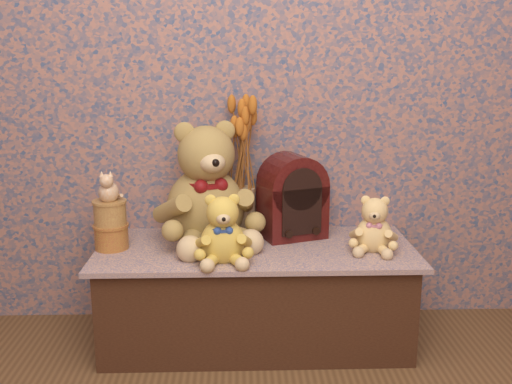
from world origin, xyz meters
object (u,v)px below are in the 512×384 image
(ceramic_vase, at_px, (241,211))
(teddy_large, at_px, (205,177))
(teddy_medium, at_px, (223,225))
(biscuit_tin_lower, at_px, (111,237))
(cathedral_radio, at_px, (292,196))
(teddy_small, at_px, (374,221))
(cat_figurine, at_px, (108,185))

(ceramic_vase, bearing_deg, teddy_large, -154.72)
(teddy_medium, height_order, biscuit_tin_lower, teddy_medium)
(teddy_medium, relative_size, cathedral_radio, 0.78)
(teddy_medium, xyz_separation_m, teddy_small, (0.60, 0.10, -0.02))
(cathedral_radio, xyz_separation_m, cat_figurine, (-0.74, -0.14, 0.08))
(cathedral_radio, bearing_deg, teddy_large, 166.40)
(teddy_medium, height_order, cathedral_radio, cathedral_radio)
(teddy_small, xyz_separation_m, ceramic_vase, (-0.53, 0.22, -0.02))
(cathedral_radio, distance_m, biscuit_tin_lower, 0.76)
(teddy_medium, distance_m, cathedral_radio, 0.41)
(cathedral_radio, relative_size, ceramic_vase, 1.73)
(cathedral_radio, relative_size, cat_figurine, 2.76)
(teddy_medium, xyz_separation_m, ceramic_vase, (0.07, 0.32, -0.04))
(teddy_large, xyz_separation_m, teddy_small, (0.67, -0.15, -0.15))
(teddy_large, bearing_deg, biscuit_tin_lower, 177.44)
(teddy_large, relative_size, teddy_medium, 1.93)
(teddy_small, distance_m, cat_figurine, 1.06)
(biscuit_tin_lower, bearing_deg, cat_figurine, 0.00)
(teddy_small, height_order, cat_figurine, cat_figurine)
(ceramic_vase, bearing_deg, biscuit_tin_lower, -161.74)
(teddy_small, relative_size, biscuit_tin_lower, 1.78)
(teddy_medium, relative_size, ceramic_vase, 1.35)
(cat_figurine, bearing_deg, cathedral_radio, 8.53)
(ceramic_vase, relative_size, biscuit_tin_lower, 1.54)
(cathedral_radio, height_order, ceramic_vase, cathedral_radio)
(biscuit_tin_lower, relative_size, cat_figurine, 1.04)
(biscuit_tin_lower, xyz_separation_m, cat_figurine, (0.00, 0.00, 0.21))
(cat_figurine, bearing_deg, teddy_medium, -20.43)
(cat_figurine, bearing_deg, teddy_large, 13.21)
(ceramic_vase, height_order, biscuit_tin_lower, ceramic_vase)
(teddy_large, relative_size, ceramic_vase, 2.61)
(teddy_medium, relative_size, teddy_small, 1.16)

